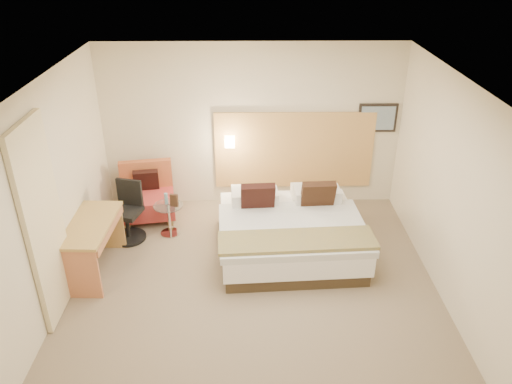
{
  "coord_description": "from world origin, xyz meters",
  "views": [
    {
      "loc": [
        -0.03,
        -5.1,
        4.15
      ],
      "look_at": [
        0.05,
        0.77,
        1.07
      ],
      "focal_mm": 35.0,
      "sensor_mm": 36.0,
      "label": 1
    }
  ],
  "objects_px": {
    "desk_chair": "(128,216)",
    "bed": "(290,231)",
    "side_table": "(169,218)",
    "desk": "(93,233)",
    "lounge_chair": "(148,197)"
  },
  "relations": [
    {
      "from": "desk_chair",
      "to": "bed",
      "type": "bearing_deg",
      "value": -8.6
    },
    {
      "from": "side_table",
      "to": "desk_chair",
      "type": "distance_m",
      "value": 0.61
    },
    {
      "from": "desk",
      "to": "side_table",
      "type": "bearing_deg",
      "value": 47.71
    },
    {
      "from": "side_table",
      "to": "desk_chair",
      "type": "relative_size",
      "value": 0.6
    },
    {
      "from": "bed",
      "to": "lounge_chair",
      "type": "relative_size",
      "value": 2.24
    },
    {
      "from": "desk",
      "to": "bed",
      "type": "bearing_deg",
      "value": 10.15
    },
    {
      "from": "desk",
      "to": "desk_chair",
      "type": "distance_m",
      "value": 0.9
    },
    {
      "from": "lounge_chair",
      "to": "bed",
      "type": "bearing_deg",
      "value": -24.62
    },
    {
      "from": "side_table",
      "to": "desk_chair",
      "type": "bearing_deg",
      "value": -170.5
    },
    {
      "from": "bed",
      "to": "side_table",
      "type": "relative_size",
      "value": 3.86
    },
    {
      "from": "side_table",
      "to": "desk",
      "type": "bearing_deg",
      "value": -132.29
    },
    {
      "from": "bed",
      "to": "side_table",
      "type": "xyz_separation_m",
      "value": [
        -1.8,
        0.46,
        -0.04
      ]
    },
    {
      "from": "bed",
      "to": "desk_chair",
      "type": "bearing_deg",
      "value": 171.4
    },
    {
      "from": "lounge_chair",
      "to": "desk_chair",
      "type": "relative_size",
      "value": 1.04
    },
    {
      "from": "lounge_chair",
      "to": "desk",
      "type": "height_order",
      "value": "lounge_chair"
    }
  ]
}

